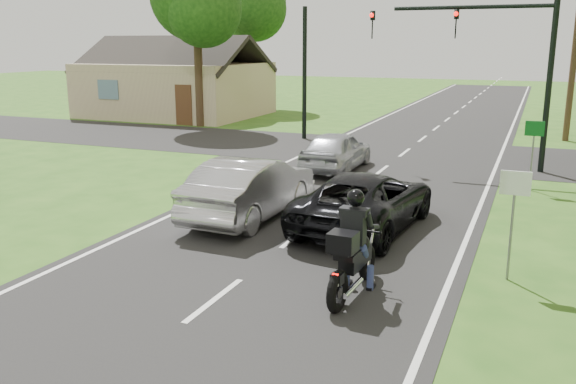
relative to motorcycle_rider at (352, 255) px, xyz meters
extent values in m
plane|color=#2A5718|center=(-2.16, -1.13, -0.77)|extent=(140.00, 140.00, 0.00)
cube|color=black|center=(-2.16, 8.87, -0.77)|extent=(8.00, 100.00, 0.01)
cube|color=black|center=(-2.16, 14.87, -0.77)|extent=(60.00, 7.00, 0.01)
torus|color=black|center=(0.04, 0.85, -0.43)|extent=(0.18, 0.69, 0.69)
torus|color=black|center=(-0.04, -0.70, -0.43)|extent=(0.21, 0.76, 0.75)
cube|color=black|center=(0.01, 0.18, -0.12)|extent=(0.35, 1.00, 0.31)
sphere|color=black|center=(0.02, 0.44, 0.07)|extent=(0.35, 0.35, 0.35)
cube|color=black|center=(-0.01, -0.19, 0.07)|extent=(0.38, 0.59, 0.10)
cube|color=#FF0C07|center=(-0.05, -0.82, -0.09)|extent=(0.11, 0.04, 0.05)
cylinder|color=silver|center=(0.14, -0.40, -0.45)|extent=(0.14, 0.84, 0.09)
cylinder|color=black|center=(0.03, 0.65, 0.26)|extent=(0.65, 0.07, 0.04)
cube|color=black|center=(-0.03, -0.50, 0.38)|extent=(0.48, 0.44, 0.33)
cube|color=black|center=(0.00, 0.02, 0.52)|extent=(0.43, 0.25, 0.62)
sphere|color=black|center=(0.00, 0.10, 1.01)|extent=(0.31, 0.31, 0.31)
cylinder|color=navy|center=(-0.21, 0.38, -0.53)|extent=(0.13, 0.13, 0.47)
cylinder|color=navy|center=(0.25, 0.35, -0.53)|extent=(0.13, 0.13, 0.47)
imported|color=black|center=(-0.88, 4.05, -0.07)|extent=(2.74, 5.16, 1.38)
imported|color=#B8B8BD|center=(-3.86, 3.87, 0.02)|extent=(1.79, 4.80, 1.57)
imported|color=#ACAFB4|center=(-3.69, 10.44, -0.06)|extent=(1.69, 4.13, 1.40)
cylinder|color=black|center=(3.04, 12.87, 2.23)|extent=(0.20, 0.20, 6.00)
cylinder|color=black|center=(0.34, 12.87, 4.83)|extent=(5.40, 0.14, 0.14)
imported|color=black|center=(-0.16, 12.87, 4.28)|extent=(0.16, 0.36, 1.00)
imported|color=black|center=(-3.16, 12.87, 4.28)|extent=(0.16, 0.36, 1.00)
sphere|color=#FF0C07|center=(-0.16, 12.69, 4.61)|extent=(0.16, 0.16, 0.16)
sphere|color=#FF0C07|center=(-3.16, 12.69, 4.61)|extent=(0.16, 0.16, 0.16)
cylinder|color=black|center=(-7.36, 16.87, 2.23)|extent=(0.20, 0.20, 6.00)
cylinder|color=slate|center=(2.54, 1.87, 0.23)|extent=(0.05, 0.05, 2.00)
cube|color=silver|center=(2.54, 1.84, 1.13)|extent=(0.55, 0.04, 0.45)
cylinder|color=slate|center=(2.74, 9.87, 0.23)|extent=(0.05, 0.05, 2.00)
cube|color=#0C591E|center=(2.74, 9.84, 1.13)|extent=(0.55, 0.04, 0.45)
cylinder|color=#332316|center=(-14.16, 18.87, 2.31)|extent=(0.44, 0.44, 6.16)
sphere|color=#14360E|center=(-13.36, 18.23, 5.28)|extent=(3.84, 3.84, 3.84)
cylinder|color=#332316|center=(-16.16, 28.87, 2.59)|extent=(0.44, 0.44, 6.72)
sphere|color=#14360E|center=(-15.26, 28.15, 5.83)|extent=(4.32, 4.32, 4.32)
cube|color=tan|center=(-18.16, 22.87, 0.83)|extent=(10.00, 8.00, 3.20)
cube|color=black|center=(-18.16, 20.87, 2.93)|extent=(10.20, 4.00, 2.29)
cube|color=black|center=(-18.16, 24.87, 2.93)|extent=(10.20, 4.00, 2.29)
camera|label=1|loc=(2.82, -9.83, 3.63)|focal=38.00mm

